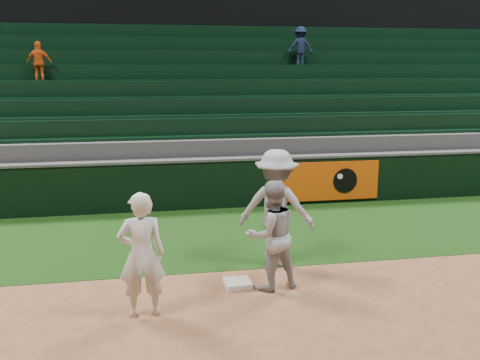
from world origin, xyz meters
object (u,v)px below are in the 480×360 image
baserunner (271,235)px  first_base (238,283)px  base_coach (276,208)px  first_baseman (141,255)px

baserunner → first_base: bearing=-30.5°
base_coach → first_base: bearing=69.5°
first_baseman → baserunner: size_ratio=1.03×
first_base → base_coach: base_coach is taller
baserunner → base_coach: base_coach is taller
first_base → base_coach: (0.85, 0.88, 0.99)m
baserunner → first_baseman: bearing=3.3°
first_base → first_baseman: bearing=-153.2°
first_base → first_baseman: first_baseman is taller
baserunner → base_coach: bearing=-121.7°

